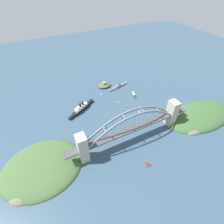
{
  "coord_description": "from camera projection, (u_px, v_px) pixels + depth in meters",
  "views": [
    {
      "loc": [
        -129.85,
        -172.82,
        259.93
      ],
      "look_at": [
        0.0,
        80.16,
        8.0
      ],
      "focal_mm": 27.01,
      "sensor_mm": 36.0,
      "label": 1
    }
  ],
  "objects": [
    {
      "name": "harbor_ferry_steamer",
      "position": [
        134.0,
        94.0,
        441.77
      ],
      "size": [
        12.29,
        29.65,
        7.98
      ],
      "color": "#23512D",
      "rests_on": "ground"
    },
    {
      "name": "small_boat_3",
      "position": [
        118.0,
        102.0,
        417.6
      ],
      "size": [
        8.21,
        5.02,
        2.48
      ],
      "color": "gold",
      "rests_on": "ground"
    },
    {
      "name": "ocean_liner",
      "position": [
        81.0,
        108.0,
        393.43
      ],
      "size": [
        73.74,
        46.08,
        20.29
      ],
      "color": "black",
      "rests_on": "ground"
    },
    {
      "name": "small_boat_1",
      "position": [
        140.0,
        111.0,
        387.34
      ],
      "size": [
        6.6,
        8.36,
        9.96
      ],
      "color": "brown",
      "rests_on": "ground"
    },
    {
      "name": "harbor_arch_bridge",
      "position": [
        132.0,
        128.0,
        311.57
      ],
      "size": [
        256.27,
        19.9,
        71.19
      ],
      "color": "#BCB29E",
      "rests_on": "ground"
    },
    {
      "name": "ground_plane",
      "position": [
        131.0,
        139.0,
        331.83
      ],
      "size": [
        1400.0,
        1400.0,
        0.0
      ],
      "primitive_type": "plane",
      "color": "#385166"
    },
    {
      "name": "seaplane_taxiing_near_bridge",
      "position": [
        148.0,
        164.0,
        287.79
      ],
      "size": [
        9.48,
        10.28,
        4.87
      ],
      "color": "#B7B7B2",
      "rests_on": "ground"
    },
    {
      "name": "small_boat_6",
      "position": [
        139.0,
        107.0,
        405.58
      ],
      "size": [
        2.84,
        7.84,
        2.23
      ],
      "color": "brown",
      "rests_on": "ground"
    },
    {
      "name": "naval_cruiser",
      "position": [
        118.0,
        86.0,
        468.53
      ],
      "size": [
        65.74,
        19.55,
        16.54
      ],
      "color": "gray",
      "rests_on": "ground"
    },
    {
      "name": "channel_marker_buoy",
      "position": [
        127.0,
        123.0,
        364.4
      ],
      "size": [
        2.2,
        2.2,
        2.75
      ],
      "color": "red",
      "rests_on": "ground"
    },
    {
      "name": "fort_island_mid_harbor",
      "position": [
        104.0,
        85.0,
        471.02
      ],
      "size": [
        37.51,
        29.11,
        14.04
      ],
      "color": "#4C6038",
      "rests_on": "ground"
    },
    {
      "name": "small_boat_5",
      "position": [
        102.0,
        94.0,
        438.35
      ],
      "size": [
        6.81,
        7.17,
        8.21
      ],
      "color": "silver",
      "rests_on": "ground"
    },
    {
      "name": "headland_east_shore",
      "position": [
        199.0,
        117.0,
        379.82
      ],
      "size": [
        167.24,
        92.12,
        30.43
      ],
      "color": "#3D6033",
      "rests_on": "ground"
    },
    {
      "name": "small_boat_2",
      "position": [
        126.0,
        106.0,
        406.54
      ],
      "size": [
        11.06,
        3.07,
        1.89
      ],
      "color": "brown",
      "rests_on": "ground"
    },
    {
      "name": "small_boat_4",
      "position": [
        129.0,
        111.0,
        393.61
      ],
      "size": [
        3.13,
        8.47,
        2.26
      ],
      "color": "#234C8C",
      "rests_on": "ground"
    },
    {
      "name": "headland_west_shore",
      "position": [
        42.0,
        169.0,
        283.74
      ],
      "size": [
        135.95,
        117.15,
        27.39
      ],
      "color": "#476638",
      "rests_on": "ground"
    },
    {
      "name": "small_boat_0",
      "position": [
        105.0,
        127.0,
        351.58
      ],
      "size": [
        7.95,
        5.46,
        8.45
      ],
      "color": "#234C8C",
      "rests_on": "ground"
    }
  ]
}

